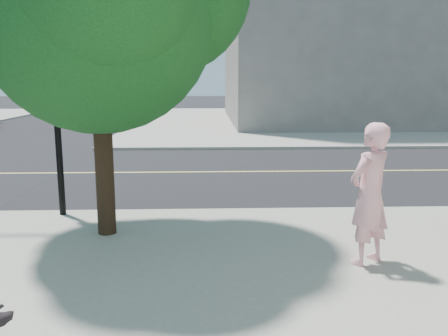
{
  "coord_description": "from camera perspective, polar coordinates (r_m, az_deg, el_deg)",
  "views": [
    {
      "loc": [
        3.43,
        -9.47,
        2.75
      ],
      "look_at": [
        3.72,
        -1.75,
        1.3
      ],
      "focal_mm": 38.12,
      "sensor_mm": 36.0,
      "label": 1
    }
  ],
  "objects": [
    {
      "name": "ground",
      "position": [
        10.44,
        -21.34,
        -5.39
      ],
      "size": [
        140.0,
        140.0,
        0.0
      ],
      "primitive_type": "plane",
      "color": "black",
      "rests_on": "ground"
    },
    {
      "name": "road_ew",
      "position": [
        14.65,
        -15.65,
        -0.57
      ],
      "size": [
        140.0,
        9.0,
        0.01
      ],
      "primitive_type": "cube",
      "color": "black",
      "rests_on": "ground"
    },
    {
      "name": "sidewalk_ne",
      "position": [
        32.68,
        15.89,
        5.5
      ],
      "size": [
        29.0,
        25.0,
        0.12
      ],
      "primitive_type": "cube",
      "color": "gray",
      "rests_on": "ground"
    },
    {
      "name": "filler_ne",
      "position": [
        33.49,
        17.11,
        17.68
      ],
      "size": [
        18.0,
        16.0,
        14.0
      ],
      "primitive_type": "cube",
      "color": "slate",
      "rests_on": "sidewalk_ne"
    },
    {
      "name": "man_on_phone",
      "position": [
        7.05,
        17.04,
        -3.03
      ],
      "size": [
        0.89,
        0.83,
        2.04
      ],
      "primitive_type": "imported",
      "rotation": [
        0.0,
        0.0,
        3.76
      ],
      "color": "#F6A4AF",
      "rests_on": "sidewalk_se"
    }
  ]
}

